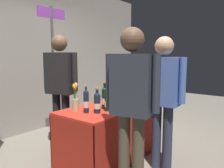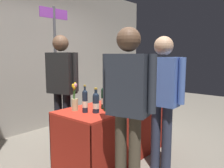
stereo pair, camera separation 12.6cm
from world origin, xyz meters
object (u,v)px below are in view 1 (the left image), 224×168
at_px(wine_glass_near_vendor, 130,97).
at_px(taster_foreground_right, 163,92).
at_px(featured_wine_bottle, 97,102).
at_px(booth_signpost, 53,60).
at_px(flower_vase, 75,100).
at_px(tasting_table, 112,122).
at_px(display_bottle_0, 115,98).
at_px(vendor_presenter, 60,81).

height_order(wine_glass_near_vendor, taster_foreground_right, taster_foreground_right).
bearing_deg(featured_wine_bottle, booth_signpost, 73.47).
distance_m(featured_wine_bottle, wine_glass_near_vendor, 0.67).
bearing_deg(flower_vase, tasting_table, -19.24).
relative_size(display_bottle_0, vendor_presenter, 0.18).
bearing_deg(flower_vase, taster_foreground_right, -53.59).
relative_size(tasting_table, featured_wine_bottle, 5.02).
distance_m(tasting_table, booth_signpost, 1.47).
xyz_separation_m(tasting_table, booth_signpost, (-0.03, 1.21, 0.84)).
bearing_deg(booth_signpost, tasting_table, -88.56).
bearing_deg(vendor_presenter, flower_vase, -37.68).
distance_m(tasting_table, display_bottle_0, 0.40).
distance_m(wine_glass_near_vendor, booth_signpost, 1.46).
relative_size(vendor_presenter, taster_foreground_right, 1.04).
distance_m(featured_wine_bottle, booth_signpost, 1.45).
height_order(tasting_table, booth_signpost, booth_signpost).
relative_size(featured_wine_bottle, vendor_presenter, 0.18).
bearing_deg(wine_glass_near_vendor, display_bottle_0, 179.64).
height_order(taster_foreground_right, booth_signpost, booth_signpost).
height_order(tasting_table, flower_vase, flower_vase).
relative_size(tasting_table, display_bottle_0, 4.88).
xyz_separation_m(tasting_table, display_bottle_0, (-0.10, -0.13, 0.36)).
height_order(tasting_table, wine_glass_near_vendor, wine_glass_near_vendor).
distance_m(wine_glass_near_vendor, vendor_presenter, 1.06).
bearing_deg(featured_wine_bottle, wine_glass_near_vendor, -2.43).
bearing_deg(featured_wine_bottle, tasting_table, 13.67).
height_order(featured_wine_bottle, booth_signpost, booth_signpost).
xyz_separation_m(tasting_table, flower_vase, (-0.51, 0.18, 0.36)).
bearing_deg(featured_wine_bottle, flower_vase, 107.87).
xyz_separation_m(wine_glass_near_vendor, flower_vase, (-0.76, 0.31, 0.04)).
relative_size(tasting_table, vendor_presenter, 0.89).
xyz_separation_m(flower_vase, taster_foreground_right, (0.64, -0.87, 0.11)).
height_order(wine_glass_near_vendor, flower_vase, flower_vase).
relative_size(display_bottle_0, flower_vase, 0.88).
height_order(vendor_presenter, booth_signpost, booth_signpost).
bearing_deg(wine_glass_near_vendor, vendor_presenter, 117.64).
distance_m(display_bottle_0, vendor_presenter, 0.95).
relative_size(wine_glass_near_vendor, vendor_presenter, 0.08).
distance_m(featured_wine_bottle, display_bottle_0, 0.33).
bearing_deg(flower_vase, booth_signpost, 65.07).
distance_m(taster_foreground_right, booth_signpost, 1.94).
bearing_deg(flower_vase, vendor_presenter, 65.73).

